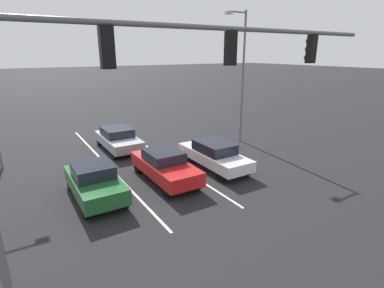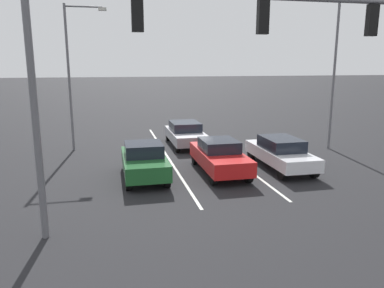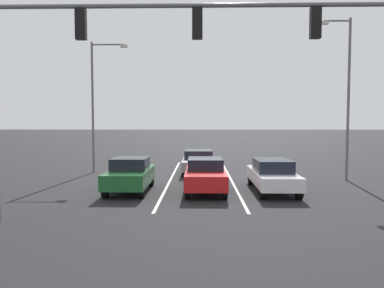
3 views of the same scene
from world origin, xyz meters
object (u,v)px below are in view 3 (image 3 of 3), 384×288
object	(u,v)px
street_lamp_left_shoulder	(346,89)
traffic_signal_gantry	(122,49)
car_white_leftlane_front	(272,174)
car_red_midlane_front	(205,174)
street_lamp_right_shoulder	(97,97)
car_darkgreen_rightlane_front	(130,174)
car_gray_midlane_second	(199,161)

from	to	relation	value
street_lamp_left_shoulder	traffic_signal_gantry	bearing A→B (deg)	39.98
car_white_leftlane_front	street_lamp_left_shoulder	xyz separation A→B (m)	(-4.47, -3.24, 4.15)
car_red_midlane_front	street_lamp_right_shoulder	bearing A→B (deg)	-42.72
street_lamp_right_shoulder	car_red_midlane_front	bearing A→B (deg)	137.28
car_darkgreen_rightlane_front	street_lamp_right_shoulder	xyz separation A→B (m)	(3.21, -6.24, 3.89)
car_darkgreen_rightlane_front	street_lamp_right_shoulder	world-z (taller)	street_lamp_right_shoulder
street_lamp_right_shoulder	car_white_leftlane_front	bearing A→B (deg)	148.18
car_red_midlane_front	street_lamp_left_shoulder	world-z (taller)	street_lamp_left_shoulder
car_darkgreen_rightlane_front	car_red_midlane_front	bearing A→B (deg)	-178.20
car_darkgreen_rightlane_front	car_gray_midlane_second	size ratio (longest dim) A/B	0.92
car_darkgreen_rightlane_front	car_gray_midlane_second	bearing A→B (deg)	-116.74
street_lamp_left_shoulder	car_darkgreen_rightlane_front	bearing A→B (deg)	17.53
car_darkgreen_rightlane_front	street_lamp_right_shoulder	distance (m)	8.03
car_red_midlane_front	traffic_signal_gantry	world-z (taller)	traffic_signal_gantry
car_red_midlane_front	street_lamp_left_shoulder	xyz separation A→B (m)	(-7.54, -3.36, 4.13)
traffic_signal_gantry	street_lamp_left_shoulder	bearing A→B (deg)	-140.02
car_white_leftlane_front	car_red_midlane_front	distance (m)	3.06
car_gray_midlane_second	car_white_leftlane_front	bearing A→B (deg)	120.00
car_gray_midlane_second	street_lamp_left_shoulder	size ratio (longest dim) A/B	0.51
car_darkgreen_rightlane_front	car_red_midlane_front	distance (m)	3.43
traffic_signal_gantry	street_lamp_right_shoulder	world-z (taller)	street_lamp_right_shoulder
car_darkgreen_rightlane_front	traffic_signal_gantry	world-z (taller)	traffic_signal_gantry
street_lamp_left_shoulder	car_white_leftlane_front	bearing A→B (deg)	35.95
car_red_midlane_front	street_lamp_right_shoulder	world-z (taller)	street_lamp_right_shoulder
car_white_leftlane_front	street_lamp_right_shoulder	world-z (taller)	street_lamp_right_shoulder
car_darkgreen_rightlane_front	street_lamp_left_shoulder	bearing A→B (deg)	-162.47
car_red_midlane_front	car_gray_midlane_second	world-z (taller)	car_red_midlane_front
car_red_midlane_front	traffic_signal_gantry	distance (m)	7.48
car_white_leftlane_front	traffic_signal_gantry	world-z (taller)	traffic_signal_gantry
car_red_midlane_front	street_lamp_right_shoulder	size ratio (longest dim) A/B	0.57
car_darkgreen_rightlane_front	traffic_signal_gantry	distance (m)	6.94
car_white_leftlane_front	traffic_signal_gantry	xyz separation A→B (m)	(5.74, 5.32, 4.66)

